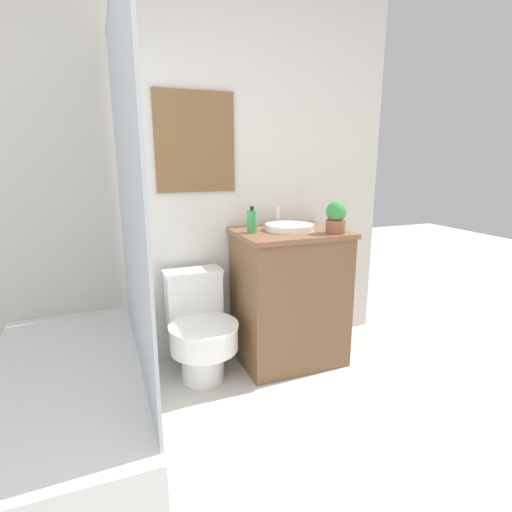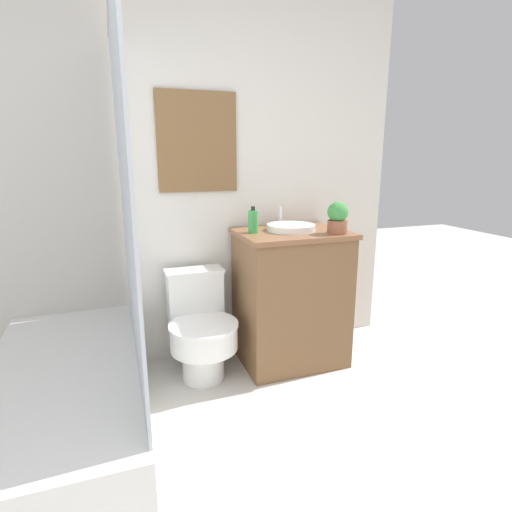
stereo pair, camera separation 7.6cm
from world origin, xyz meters
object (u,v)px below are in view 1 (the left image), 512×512
(toilet, at_px, (200,329))
(soap_bottle, at_px, (252,221))
(potted_plant, at_px, (336,217))
(sink, at_px, (289,227))

(toilet, xyz_separation_m, soap_bottle, (0.35, 0.03, 0.64))
(toilet, height_order, potted_plant, potted_plant)
(sink, xyz_separation_m, soap_bottle, (-0.25, 0.01, 0.05))
(toilet, distance_m, sink, 0.85)
(potted_plant, bearing_deg, sink, 139.35)
(toilet, bearing_deg, soap_bottle, 4.26)
(soap_bottle, bearing_deg, potted_plant, -22.69)
(sink, bearing_deg, toilet, -178.20)
(potted_plant, bearing_deg, toilet, 168.29)
(sink, relative_size, soap_bottle, 2.12)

